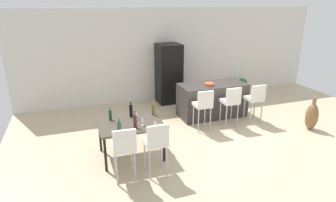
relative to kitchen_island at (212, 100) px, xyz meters
name	(u,v)px	position (x,y,z in m)	size (l,w,h in m)	color
ground_plane	(222,134)	(-0.32, -1.19, -0.46)	(10.00, 10.00, 0.00)	#C6B28E
back_wall	(177,54)	(-0.32, 1.96, 0.99)	(10.00, 0.12, 2.90)	silver
kitchen_island	(212,100)	(0.00, 0.00, 0.00)	(1.83, 0.83, 0.92)	#383330
bar_chair_left	(203,104)	(-0.66, -0.80, 0.24)	(0.41, 0.41, 1.05)	white
bar_chair_middle	(231,100)	(0.11, -0.80, 0.24)	(0.41, 0.41, 1.05)	white
bar_chair_right	(255,97)	(0.83, -0.80, 0.24)	(0.41, 0.41, 1.05)	white
dining_table	(130,126)	(-2.61, -1.47, 0.21)	(1.28, 0.95, 0.74)	#4C4238
dining_chair_near	(124,146)	(-2.90, -2.31, 0.24)	(0.42, 0.42, 1.05)	white
dining_chair_far	(156,141)	(-2.32, -2.31, 0.24)	(0.41, 0.41, 1.05)	white
wine_bottle_near	(119,127)	(-2.90, -1.85, 0.39)	(0.08, 0.08, 0.29)	#194723
wine_bottle_corner	(131,111)	(-2.52, -1.12, 0.41)	(0.07, 0.07, 0.33)	black
wine_bottle_middle	(110,115)	(-2.96, -1.17, 0.39)	(0.06, 0.06, 0.27)	#194723
wine_bottle_far	(153,109)	(-2.04, -1.17, 0.41)	(0.07, 0.07, 0.31)	brown
wine_bottle_end	(135,121)	(-2.56, -1.70, 0.41)	(0.07, 0.07, 0.34)	#471E19
wine_glass_left	(143,119)	(-2.40, -1.65, 0.40)	(0.07, 0.07, 0.17)	silver
wine_glass_right	(136,114)	(-2.44, -1.31, 0.40)	(0.07, 0.07, 0.17)	silver
wine_glass_inner	(155,123)	(-2.21, -1.87, 0.40)	(0.07, 0.07, 0.17)	silver
refrigerator	(169,74)	(-0.75, 1.52, 0.46)	(0.72, 0.68, 1.84)	black
fruit_bowl	(209,84)	(-0.16, -0.10, 0.50)	(0.25, 0.25, 0.07)	#C6512D
floor_vase	(312,116)	(1.93, -1.65, -0.11)	(0.30, 0.30, 0.85)	brown
potted_plant	(242,85)	(1.96, 1.51, -0.16)	(0.33, 0.33, 0.53)	beige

